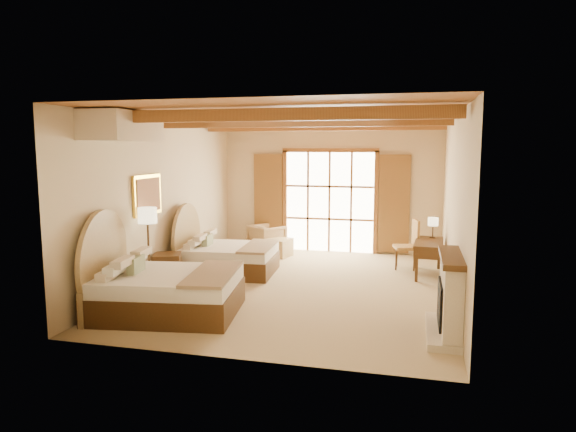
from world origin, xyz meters
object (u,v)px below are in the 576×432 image
(desk, at_px, (428,257))
(armchair, at_px, (267,238))
(bed_far, at_px, (222,255))
(nightstand, at_px, (167,269))
(bed_near, at_px, (158,286))

(desk, bearing_deg, armchair, 162.68)
(bed_far, relative_size, desk, 1.51)
(nightstand, xyz_separation_m, desk, (4.87, 2.02, 0.08))
(bed_far, xyz_separation_m, desk, (4.22, 0.84, -0.00))
(bed_far, bearing_deg, armchair, 77.87)
(bed_near, height_order, desk, bed_near)
(bed_far, height_order, desk, bed_far)
(bed_far, distance_m, nightstand, 1.35)
(bed_near, distance_m, armchair, 5.02)
(armchair, bearing_deg, bed_near, 121.21)
(bed_far, bearing_deg, nightstand, -123.13)
(bed_near, relative_size, desk, 1.79)
(bed_near, height_order, armchair, bed_near)
(nightstand, distance_m, desk, 5.27)
(bed_near, bearing_deg, nightstand, 104.25)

